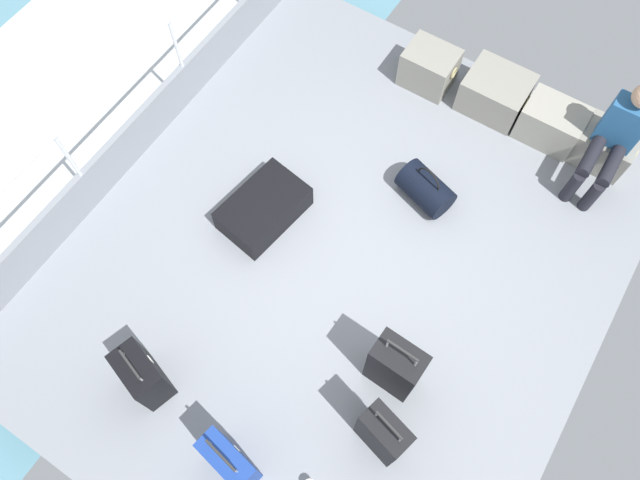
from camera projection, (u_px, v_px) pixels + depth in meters
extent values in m
cube|color=gray|center=(340.00, 260.00, 5.25)|extent=(4.40, 5.20, 0.06)
cube|color=gray|center=(140.00, 132.00, 5.51)|extent=(0.06, 5.20, 0.45)
cylinder|color=silver|center=(78.00, 171.00, 5.02)|extent=(0.04, 0.04, 1.00)
cylinder|color=silver|center=(181.00, 62.00, 5.51)|extent=(0.04, 0.04, 1.00)
cylinder|color=silver|center=(114.00, 75.00, 4.81)|extent=(0.04, 4.16, 0.04)
cube|color=white|center=(50.00, 102.00, 6.35)|extent=(2.40, 7.28, 0.01)
cube|color=gray|center=(429.00, 68.00, 5.86)|extent=(0.49, 0.39, 0.41)
torus|color=tan|center=(407.00, 51.00, 5.84)|extent=(0.02, 0.12, 0.12)
torus|color=tan|center=(454.00, 73.00, 5.72)|extent=(0.02, 0.12, 0.12)
cube|color=gray|center=(495.00, 93.00, 5.75)|extent=(0.59, 0.50, 0.38)
torus|color=tan|center=(468.00, 74.00, 5.75)|extent=(0.02, 0.12, 0.12)
torus|color=tan|center=(527.00, 102.00, 5.61)|extent=(0.02, 0.12, 0.12)
cube|color=gray|center=(551.00, 123.00, 5.59)|extent=(0.56, 0.40, 0.39)
torus|color=tan|center=(525.00, 104.00, 5.59)|extent=(0.02, 0.12, 0.12)
torus|color=tan|center=(584.00, 132.00, 5.46)|extent=(0.02, 0.12, 0.12)
cube|color=gray|center=(605.00, 147.00, 5.49)|extent=(0.48, 0.40, 0.37)
torus|color=tan|center=(582.00, 130.00, 5.48)|extent=(0.02, 0.12, 0.12)
torus|color=tan|center=(635.00, 155.00, 5.36)|extent=(0.02, 0.12, 0.12)
cube|color=#26598C|center=(624.00, 123.00, 5.08)|extent=(0.34, 0.20, 0.48)
cylinder|color=black|center=(611.00, 166.00, 5.14)|extent=(0.12, 0.40, 0.12)
cylinder|color=black|center=(591.00, 196.00, 5.27)|extent=(0.11, 0.11, 0.37)
cylinder|color=black|center=(591.00, 157.00, 5.18)|extent=(0.12, 0.40, 0.12)
cylinder|color=black|center=(572.00, 187.00, 5.31)|extent=(0.11, 0.11, 0.37)
cube|color=black|center=(395.00, 366.00, 4.49)|extent=(0.40, 0.26, 0.67)
cylinder|color=#A5A8AD|center=(388.00, 343.00, 4.15)|extent=(0.02, 0.02, 0.14)
cylinder|color=#A5A8AD|center=(416.00, 363.00, 4.10)|extent=(0.02, 0.02, 0.14)
cylinder|color=#2D2D2D|center=(403.00, 351.00, 4.06)|extent=(0.25, 0.03, 0.02)
cube|color=silver|center=(406.00, 348.00, 4.41)|extent=(0.05, 0.01, 0.08)
cube|color=black|center=(383.00, 434.00, 4.30)|extent=(0.40, 0.29, 0.64)
cylinder|color=#A5A8AD|center=(377.00, 414.00, 3.99)|extent=(0.02, 0.02, 0.12)
cylinder|color=#A5A8AD|center=(400.00, 439.00, 3.92)|extent=(0.02, 0.02, 0.12)
cylinder|color=#2D2D2D|center=(389.00, 425.00, 3.90)|extent=(0.24, 0.08, 0.02)
cube|color=silver|center=(397.00, 419.00, 4.13)|extent=(0.05, 0.02, 0.08)
cube|color=black|center=(143.00, 375.00, 4.53)|extent=(0.45, 0.34, 0.53)
cylinder|color=#A5A8AD|center=(122.00, 353.00, 4.29)|extent=(0.02, 0.02, 0.09)
cylinder|color=#A5A8AD|center=(140.00, 379.00, 4.21)|extent=(0.02, 0.02, 0.09)
cylinder|color=#2D2D2D|center=(129.00, 364.00, 4.21)|extent=(0.25, 0.10, 0.02)
cube|color=white|center=(151.00, 359.00, 4.40)|extent=(0.05, 0.02, 0.08)
cube|color=black|center=(264.00, 209.00, 5.28)|extent=(0.60, 0.83, 0.27)
cube|color=white|center=(293.00, 179.00, 5.38)|extent=(0.05, 0.01, 0.08)
cube|color=navy|center=(230.00, 461.00, 4.26)|extent=(0.45, 0.26, 0.56)
cylinder|color=#A5A8AD|center=(209.00, 443.00, 3.98)|extent=(0.02, 0.02, 0.16)
cylinder|color=#A5A8AD|center=(236.00, 471.00, 3.90)|extent=(0.02, 0.02, 0.16)
cylinder|color=#2D2D2D|center=(220.00, 455.00, 3.87)|extent=(0.28, 0.07, 0.02)
cube|color=white|center=(237.00, 449.00, 4.17)|extent=(0.05, 0.01, 0.08)
cylinder|color=black|center=(425.00, 189.00, 5.34)|extent=(0.56, 0.43, 0.30)
torus|color=black|center=(428.00, 180.00, 5.20)|extent=(0.25, 0.09, 0.26)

